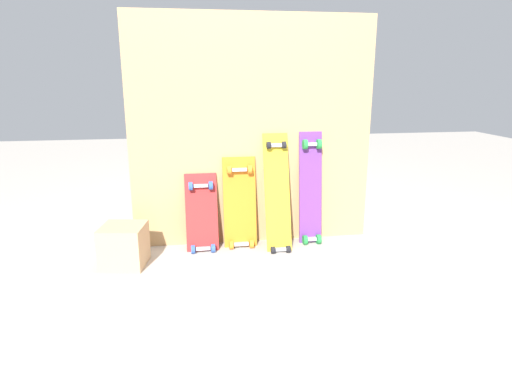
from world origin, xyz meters
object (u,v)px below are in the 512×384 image
skateboard_orange (240,207)px  wooden_crate (124,246)px  skateboard_red (202,217)px  skateboard_yellow (277,197)px  skateboard_purple (311,192)px

skateboard_orange → wooden_crate: 0.85m
wooden_crate → skateboard_orange: bearing=16.8°
skateboard_orange → wooden_crate: size_ratio=2.64×
skateboard_red → wooden_crate: skateboard_red is taller
skateboard_yellow → skateboard_purple: skateboard_purple is taller
skateboard_yellow → skateboard_purple: (0.27, 0.07, 0.01)m
skateboard_yellow → skateboard_orange: bearing=165.7°
skateboard_orange → wooden_crate: skateboard_orange is taller
skateboard_orange → skateboard_yellow: bearing=-14.3°
skateboard_orange → skateboard_red: bearing=-174.8°
skateboard_red → skateboard_yellow: bearing=-4.4°
skateboard_purple → wooden_crate: (-1.33, -0.24, -0.25)m
skateboard_red → skateboard_purple: (0.81, 0.03, 0.15)m
skateboard_red → skateboard_orange: skateboard_orange is taller
skateboard_orange → skateboard_yellow: 0.28m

